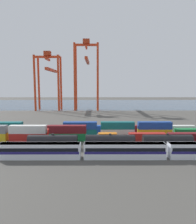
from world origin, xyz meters
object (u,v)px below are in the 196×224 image
object	(u,v)px
gantry_crane_west	(49,75)
gantry_crane_central	(87,68)
shipping_container_16	(154,132)
shipping_container_23	(144,129)
shipping_container_2	(28,137)
shipping_container_19	(2,129)
passenger_train	(125,150)
freight_tank_row	(167,141)
shipping_container_24	(179,129)
shipping_container_22	(108,129)

from	to	relation	value
gantry_crane_west	gantry_crane_central	size ratio (longest dim) A/B	0.83
shipping_container_16	shipping_container_23	size ratio (longest dim) A/B	1.00
shipping_container_2	shipping_container_23	distance (m)	43.21
shipping_container_19	shipping_container_23	bearing A→B (deg)	0.00
passenger_train	freight_tank_row	distance (m)	16.27
shipping_container_2	shipping_container_19	xyz separation A→B (m)	(-14.64, 13.09, 0.00)
passenger_train	shipping_container_19	bearing A→B (deg)	145.75
gantry_crane_central	shipping_container_16	bearing A→B (deg)	-71.56
gantry_crane_west	freight_tank_row	bearing A→B (deg)	-60.66
freight_tank_row	gantry_crane_central	xyz separation A→B (m)	(-28.21, 100.26, 28.89)
shipping_container_24	shipping_container_2	bearing A→B (deg)	-166.64
passenger_train	gantry_crane_central	world-z (taller)	gantry_crane_central
freight_tank_row	shipping_container_23	size ratio (longest dim) A/B	6.74
shipping_container_2	shipping_container_22	bearing A→B (deg)	25.69
shipping_container_16	passenger_train	bearing A→B (deg)	-120.56
shipping_container_16	gantry_crane_west	distance (m)	105.36
shipping_container_2	shipping_container_24	bearing A→B (deg)	13.36
passenger_train	shipping_container_19	world-z (taller)	passenger_train
passenger_train	gantry_crane_west	distance (m)	119.46
shipping_container_19	shipping_container_24	distance (m)	69.77
shipping_container_23	gantry_crane_west	xyz separation A→B (m)	(-54.09, 78.82, 24.66)
freight_tank_row	gantry_crane_west	bearing A→B (deg)	119.34
passenger_train	freight_tank_row	xyz separation A→B (m)	(13.70, 8.78, -0.11)
passenger_train	freight_tank_row	world-z (taller)	freight_tank_row
shipping_container_22	shipping_container_2	bearing A→B (deg)	-154.31
passenger_train	shipping_container_23	xyz separation A→B (m)	(11.46, 30.19, -0.84)
shipping_container_23	gantry_crane_central	bearing A→B (deg)	108.23
gantry_crane_west	gantry_crane_central	distance (m)	28.56
shipping_container_19	shipping_container_22	bearing A→B (deg)	0.00
shipping_container_23	gantry_crane_west	world-z (taller)	gantry_crane_west
shipping_container_22	gantry_crane_central	size ratio (longest dim) A/B	0.24
freight_tank_row	gantry_crane_central	distance (m)	108.08
shipping_container_16	gantry_crane_central	size ratio (longest dim) A/B	0.24
shipping_container_23	passenger_train	bearing A→B (deg)	-110.79
shipping_container_23	shipping_container_24	xyz separation A→B (m)	(13.95, 0.00, 0.00)
shipping_container_24	freight_tank_row	bearing A→B (deg)	-118.68
freight_tank_row	shipping_container_23	bearing A→B (deg)	95.97
shipping_container_22	gantry_crane_west	xyz separation A→B (m)	(-40.14, 78.82, 24.66)
shipping_container_19	shipping_container_23	size ratio (longest dim) A/B	1.00
passenger_train	shipping_container_19	xyz separation A→B (m)	(-44.35, 30.19, -0.84)
gantry_crane_west	gantry_crane_central	xyz separation A→B (m)	(28.12, 0.02, 4.96)
freight_tank_row	shipping_container_2	bearing A→B (deg)	169.15
shipping_container_16	shipping_container_22	bearing A→B (deg)	158.30
shipping_container_2	shipping_container_23	world-z (taller)	same
passenger_train	shipping_container_24	size ratio (longest dim) A/B	5.22
shipping_container_22	shipping_container_23	bearing A→B (deg)	0.00
freight_tank_row	gantry_crane_west	size ratio (longest dim) A/B	1.91
freight_tank_row	shipping_container_19	distance (m)	61.88
shipping_container_2	gantry_crane_central	size ratio (longest dim) A/B	0.24
shipping_container_23	shipping_container_24	world-z (taller)	same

